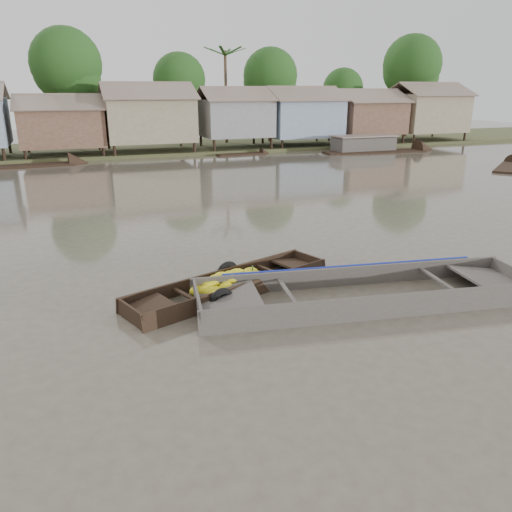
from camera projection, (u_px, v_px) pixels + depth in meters
name	position (u px, v px, depth m)	size (l,w,h in m)	color
ground	(243.00, 298.00, 12.23)	(120.00, 120.00, 0.00)	#534B3F
riverbank	(150.00, 112.00, 40.56)	(120.00, 12.47, 10.22)	#384723
banana_boat	(229.00, 286.00, 12.52)	(5.76, 3.16, 0.79)	black
viewer_boat	(366.00, 297.00, 12.08)	(8.53, 3.41, 0.67)	#423D38
distant_boats	(294.00, 153.00, 37.74)	(47.29, 15.85, 1.38)	black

